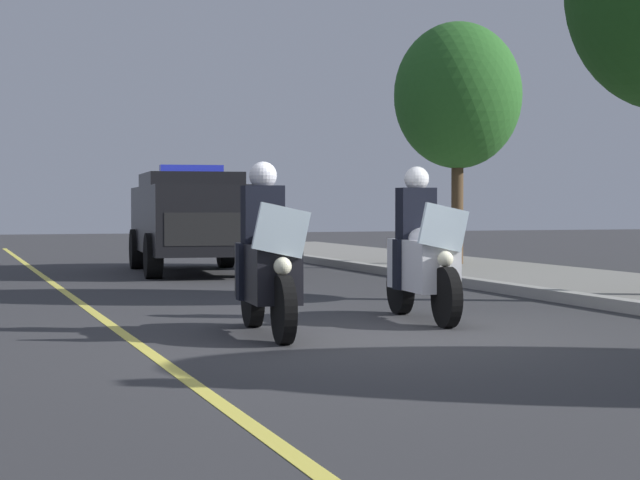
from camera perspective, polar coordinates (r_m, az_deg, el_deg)
ground_plane at (r=10.53m, az=3.00°, el=-5.18°), size 80.00×80.00×0.00m
lane_stripe_center at (r=9.92m, az=-9.14°, el=-5.61°), size 48.00×0.12×0.01m
police_motorcycle_lead_left at (r=10.80m, az=-2.79°, el=-1.28°), size 2.14×0.62×1.72m
police_motorcycle_lead_right at (r=12.20m, az=5.33°, el=-0.93°), size 2.14×0.62×1.72m
police_suv at (r=20.94m, az=-6.67°, el=1.22°), size 5.03×2.38×2.05m
tree_far_back at (r=22.34m, az=7.19°, el=7.45°), size 2.57×2.57×4.87m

